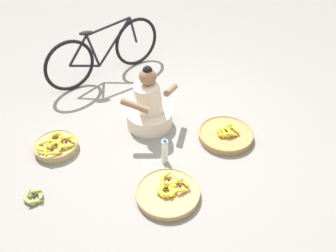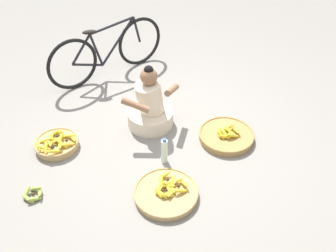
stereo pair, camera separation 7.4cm
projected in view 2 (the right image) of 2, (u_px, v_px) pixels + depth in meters
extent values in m
plane|color=gray|center=(163.00, 139.00, 4.13)|extent=(10.00, 10.00, 0.00)
cylinder|color=beige|center=(150.00, 118.00, 4.28)|extent=(0.52, 0.52, 0.18)
cylinder|color=beige|center=(150.00, 98.00, 4.10)|extent=(0.42, 0.40, 0.42)
sphere|color=#8C6042|center=(149.00, 77.00, 3.92)|extent=(0.19, 0.19, 0.19)
sphere|color=black|center=(149.00, 70.00, 3.87)|extent=(0.10, 0.10, 0.10)
cylinder|color=#8C6042|center=(135.00, 105.00, 3.87)|extent=(0.30, 0.21, 0.16)
cylinder|color=#8C6042|center=(172.00, 90.00, 4.08)|extent=(0.24, 0.29, 0.16)
torus|color=black|center=(73.00, 65.00, 4.69)|extent=(0.65, 0.29, 0.68)
torus|color=black|center=(140.00, 42.00, 5.17)|extent=(0.65, 0.29, 0.68)
cylinder|color=black|center=(118.00, 41.00, 4.94)|extent=(0.53, 0.23, 0.55)
cylinder|color=black|center=(96.00, 50.00, 4.80)|extent=(0.15, 0.08, 0.49)
cylinder|color=black|center=(112.00, 26.00, 4.76)|extent=(0.62, 0.27, 0.08)
cylinder|color=black|center=(88.00, 65.00, 4.84)|extent=(0.40, 0.18, 0.18)
cylinder|color=black|center=(81.00, 50.00, 4.66)|extent=(0.30, 0.14, 0.35)
cylinder|color=black|center=(137.00, 30.00, 5.03)|extent=(0.12, 0.07, 0.38)
ellipsoid|color=black|center=(89.00, 32.00, 4.60)|extent=(0.18, 0.08, 0.05)
cylinder|color=#A87F47|center=(226.00, 136.00, 4.11)|extent=(0.60, 0.60, 0.07)
torus|color=#A87F47|center=(226.00, 134.00, 4.09)|extent=(0.61, 0.61, 0.02)
ellipsoid|color=yellow|center=(236.00, 130.00, 4.10)|extent=(0.05, 0.17, 0.07)
ellipsoid|color=yellow|center=(227.00, 128.00, 4.13)|extent=(0.17, 0.05, 0.08)
ellipsoid|color=yellow|center=(225.00, 134.00, 4.05)|extent=(0.07, 0.17, 0.07)
ellipsoid|color=yellow|center=(232.00, 135.00, 4.02)|extent=(0.16, 0.05, 0.09)
sphere|color=#382D19|center=(230.00, 132.00, 4.08)|extent=(0.03, 0.03, 0.03)
ellipsoid|color=gold|center=(230.00, 132.00, 4.08)|extent=(0.05, 0.14, 0.07)
ellipsoid|color=gold|center=(225.00, 130.00, 4.11)|extent=(0.14, 0.09, 0.06)
ellipsoid|color=gold|center=(223.00, 130.00, 4.11)|extent=(0.13, 0.04, 0.07)
ellipsoid|color=gold|center=(220.00, 133.00, 4.06)|extent=(0.07, 0.14, 0.07)
ellipsoid|color=gold|center=(221.00, 135.00, 4.03)|extent=(0.08, 0.14, 0.09)
ellipsoid|color=gold|center=(225.00, 137.00, 4.02)|extent=(0.14, 0.08, 0.06)
ellipsoid|color=gold|center=(230.00, 135.00, 4.05)|extent=(0.11, 0.13, 0.06)
sphere|color=#382D19|center=(225.00, 133.00, 4.06)|extent=(0.03, 0.03, 0.03)
cylinder|color=tan|center=(57.00, 145.00, 4.00)|extent=(0.45, 0.45, 0.08)
torus|color=tan|center=(56.00, 142.00, 3.98)|extent=(0.47, 0.47, 0.02)
ellipsoid|color=yellow|center=(73.00, 138.00, 3.98)|extent=(0.07, 0.16, 0.07)
ellipsoid|color=yellow|center=(69.00, 136.00, 4.01)|extent=(0.15, 0.11, 0.08)
ellipsoid|color=yellow|center=(60.00, 139.00, 3.96)|extent=(0.10, 0.16, 0.09)
ellipsoid|color=yellow|center=(62.00, 144.00, 3.91)|extent=(0.13, 0.14, 0.09)
ellipsoid|color=yellow|center=(68.00, 144.00, 3.91)|extent=(0.16, 0.06, 0.07)
sphere|color=#382D19|center=(67.00, 140.00, 3.96)|extent=(0.03, 0.03, 0.03)
ellipsoid|color=gold|center=(62.00, 136.00, 4.01)|extent=(0.06, 0.13, 0.05)
ellipsoid|color=gold|center=(59.00, 133.00, 4.05)|extent=(0.13, 0.09, 0.08)
ellipsoid|color=gold|center=(56.00, 133.00, 4.05)|extent=(0.13, 0.05, 0.08)
ellipsoid|color=gold|center=(52.00, 136.00, 4.02)|extent=(0.08, 0.13, 0.06)
ellipsoid|color=gold|center=(52.00, 138.00, 3.98)|extent=(0.08, 0.13, 0.06)
ellipsoid|color=gold|center=(55.00, 140.00, 3.97)|extent=(0.13, 0.07, 0.06)
ellipsoid|color=gold|center=(60.00, 138.00, 3.98)|extent=(0.12, 0.10, 0.07)
sphere|color=#382D19|center=(57.00, 136.00, 4.01)|extent=(0.03, 0.03, 0.03)
ellipsoid|color=yellow|center=(51.00, 144.00, 3.92)|extent=(0.05, 0.15, 0.08)
ellipsoid|color=yellow|center=(45.00, 140.00, 3.96)|extent=(0.15, 0.05, 0.07)
ellipsoid|color=yellow|center=(38.00, 146.00, 3.89)|extent=(0.06, 0.15, 0.07)
ellipsoid|color=yellow|center=(44.00, 148.00, 3.86)|extent=(0.15, 0.05, 0.09)
sphere|color=#382D19|center=(45.00, 145.00, 3.91)|extent=(0.03, 0.03, 0.03)
ellipsoid|color=yellow|center=(60.00, 146.00, 3.89)|extent=(0.04, 0.16, 0.08)
ellipsoid|color=yellow|center=(52.00, 143.00, 3.93)|extent=(0.17, 0.05, 0.07)
ellipsoid|color=yellow|center=(46.00, 148.00, 3.86)|extent=(0.05, 0.16, 0.08)
ellipsoid|color=yellow|center=(54.00, 151.00, 3.82)|extent=(0.17, 0.05, 0.08)
sphere|color=#382D19|center=(53.00, 147.00, 3.88)|extent=(0.03, 0.03, 0.03)
cylinder|color=tan|center=(166.00, 194.00, 3.50)|extent=(0.60, 0.60, 0.06)
torus|color=tan|center=(166.00, 192.00, 3.48)|extent=(0.61, 0.61, 0.02)
ellipsoid|color=yellow|center=(184.00, 183.00, 3.51)|extent=(0.06, 0.15, 0.08)
ellipsoid|color=yellow|center=(176.00, 181.00, 3.54)|extent=(0.14, 0.05, 0.07)
ellipsoid|color=yellow|center=(172.00, 187.00, 3.49)|extent=(0.06, 0.15, 0.06)
ellipsoid|color=yellow|center=(181.00, 191.00, 3.45)|extent=(0.14, 0.04, 0.08)
sphere|color=#382D19|center=(179.00, 186.00, 3.50)|extent=(0.03, 0.03, 0.03)
ellipsoid|color=yellow|center=(174.00, 179.00, 3.56)|extent=(0.06, 0.15, 0.06)
ellipsoid|color=yellow|center=(165.00, 175.00, 3.60)|extent=(0.15, 0.07, 0.07)
ellipsoid|color=yellow|center=(161.00, 180.00, 3.56)|extent=(0.07, 0.15, 0.06)
ellipsoid|color=yellow|center=(168.00, 184.00, 3.51)|extent=(0.14, 0.06, 0.09)
sphere|color=#382D19|center=(168.00, 180.00, 3.56)|extent=(0.03, 0.03, 0.03)
ellipsoid|color=yellow|center=(169.00, 189.00, 3.47)|extent=(0.04, 0.13, 0.06)
ellipsoid|color=yellow|center=(163.00, 186.00, 3.50)|extent=(0.13, 0.05, 0.06)
ellipsoid|color=yellow|center=(158.00, 189.00, 3.47)|extent=(0.10, 0.12, 0.06)
ellipsoid|color=yellow|center=(159.00, 193.00, 3.43)|extent=(0.08, 0.13, 0.08)
ellipsoid|color=yellow|center=(168.00, 194.00, 3.43)|extent=(0.12, 0.09, 0.06)
sphere|color=#382D19|center=(163.00, 191.00, 3.46)|extent=(0.03, 0.03, 0.03)
ellipsoid|color=yellow|center=(172.00, 189.00, 3.48)|extent=(0.05, 0.14, 0.05)
ellipsoid|color=yellow|center=(169.00, 185.00, 3.50)|extent=(0.12, 0.12, 0.08)
ellipsoid|color=yellow|center=(164.00, 185.00, 3.50)|extent=(0.14, 0.04, 0.08)
ellipsoid|color=yellow|center=(160.00, 189.00, 3.48)|extent=(0.11, 0.13, 0.05)
ellipsoid|color=yellow|center=(162.00, 194.00, 3.42)|extent=(0.10, 0.13, 0.07)
ellipsoid|color=yellow|center=(167.00, 195.00, 3.41)|extent=(0.14, 0.04, 0.07)
ellipsoid|color=yellow|center=(172.00, 193.00, 3.44)|extent=(0.12, 0.11, 0.06)
sphere|color=#382D19|center=(166.00, 190.00, 3.46)|extent=(0.03, 0.03, 0.03)
ellipsoid|color=#9EB747|center=(40.00, 193.00, 3.50)|extent=(0.04, 0.15, 0.09)
ellipsoid|color=#9EB747|center=(36.00, 189.00, 3.53)|extent=(0.15, 0.10, 0.09)
ellipsoid|color=#9EB747|center=(27.00, 192.00, 3.50)|extent=(0.11, 0.14, 0.09)
ellipsoid|color=#9EB747|center=(28.00, 199.00, 3.45)|extent=(0.13, 0.13, 0.06)
ellipsoid|color=#9EB747|center=(34.00, 199.00, 3.45)|extent=(0.15, 0.06, 0.07)
sphere|color=#382D19|center=(33.00, 194.00, 3.49)|extent=(0.04, 0.04, 0.04)
cylinder|color=silver|center=(164.00, 151.00, 3.77)|extent=(0.07, 0.07, 0.28)
cylinder|color=#2D59B7|center=(164.00, 140.00, 3.67)|extent=(0.04, 0.04, 0.02)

